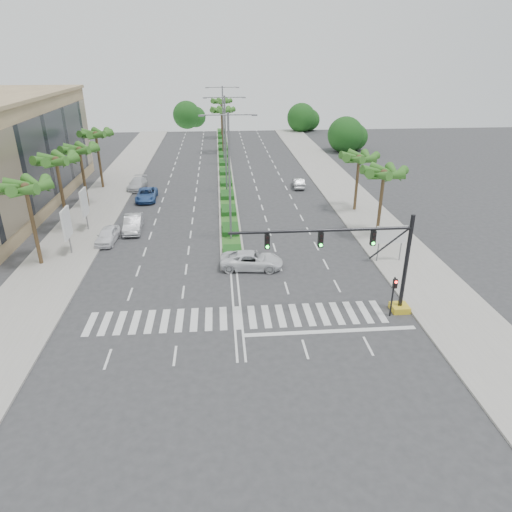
{
  "coord_description": "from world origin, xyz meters",
  "views": [
    {
      "loc": [
        -0.98,
        -27.0,
        16.93
      ],
      "look_at": [
        1.57,
        3.63,
        3.0
      ],
      "focal_mm": 32.0,
      "sensor_mm": 36.0,
      "label": 1
    }
  ],
  "objects_px": {
    "car_parked_a": "(108,235)",
    "car_crossing": "(252,260)",
    "car_parked_d": "(137,184)",
    "car_parked_c": "(147,195)",
    "car_right": "(299,183)",
    "car_parked_b": "(133,223)"
  },
  "relations": [
    {
      "from": "car_parked_d",
      "to": "car_right",
      "type": "bearing_deg",
      "value": 2.35
    },
    {
      "from": "car_parked_b",
      "to": "car_crossing",
      "type": "relative_size",
      "value": 0.92
    },
    {
      "from": "car_parked_a",
      "to": "car_parked_b",
      "type": "relative_size",
      "value": 0.87
    },
    {
      "from": "car_crossing",
      "to": "car_right",
      "type": "height_order",
      "value": "car_crossing"
    },
    {
      "from": "car_parked_a",
      "to": "car_crossing",
      "type": "bearing_deg",
      "value": -22.77
    },
    {
      "from": "car_parked_c",
      "to": "car_parked_a",
      "type": "bearing_deg",
      "value": -99.27
    },
    {
      "from": "car_parked_d",
      "to": "car_crossing",
      "type": "xyz_separation_m",
      "value": [
        13.35,
        -25.34,
        0.03
      ]
    },
    {
      "from": "car_parked_a",
      "to": "car_parked_c",
      "type": "height_order",
      "value": "car_parked_a"
    },
    {
      "from": "car_parked_b",
      "to": "car_right",
      "type": "height_order",
      "value": "car_parked_b"
    },
    {
      "from": "car_parked_b",
      "to": "car_parked_c",
      "type": "relative_size",
      "value": 0.94
    },
    {
      "from": "car_parked_a",
      "to": "car_right",
      "type": "relative_size",
      "value": 1.06
    },
    {
      "from": "car_parked_a",
      "to": "car_right",
      "type": "bearing_deg",
      "value": 43.53
    },
    {
      "from": "car_parked_b",
      "to": "car_right",
      "type": "xyz_separation_m",
      "value": [
        19.52,
        14.58,
        -0.14
      ]
    },
    {
      "from": "car_parked_c",
      "to": "car_right",
      "type": "distance_m",
      "value": 20.01
    },
    {
      "from": "car_parked_a",
      "to": "car_parked_d",
      "type": "xyz_separation_m",
      "value": [
        0.0,
        18.49,
        -0.01
      ]
    },
    {
      "from": "car_crossing",
      "to": "car_parked_c",
      "type": "bearing_deg",
      "value": 35.07
    },
    {
      "from": "car_parked_a",
      "to": "car_parked_d",
      "type": "relative_size",
      "value": 0.86
    },
    {
      "from": "car_parked_d",
      "to": "car_crossing",
      "type": "relative_size",
      "value": 0.92
    },
    {
      "from": "car_parked_c",
      "to": "car_crossing",
      "type": "height_order",
      "value": "car_crossing"
    },
    {
      "from": "car_crossing",
      "to": "car_parked_b",
      "type": "bearing_deg",
      "value": 55.01
    },
    {
      "from": "car_parked_c",
      "to": "car_right",
      "type": "relative_size",
      "value": 1.29
    },
    {
      "from": "car_parked_d",
      "to": "car_crossing",
      "type": "height_order",
      "value": "car_crossing"
    }
  ]
}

